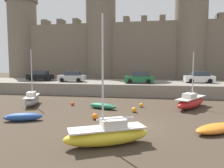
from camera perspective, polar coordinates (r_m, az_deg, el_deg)
ground_plane at (r=15.86m, az=4.14°, el=-10.70°), size 160.00×160.00×0.00m
quay_road at (r=33.39m, az=7.49°, el=-0.84°), size 64.56×10.00×1.62m
castle at (r=44.35m, az=8.33°, el=10.17°), size 59.30×6.74×21.58m
rowboat_midflat_centre at (r=18.22m, az=-22.24°, el=-7.91°), size 3.02×1.88×0.62m
sailboat_foreground_left at (r=24.61m, az=-20.16°, el=-3.81°), size 2.73×4.66×5.88m
rowboat_near_channel_left at (r=15.61m, az=25.77°, el=-10.34°), size 3.54×3.07×0.57m
sailboat_foreground_right at (r=22.95m, az=19.89°, el=-4.40°), size 4.04×5.41×5.50m
rowboat_near_channel_right at (r=21.31m, az=-2.43°, el=-5.70°), size 3.11×1.84×0.56m
sailboat_midflat_right at (r=12.04m, az=-1.17°, el=-13.00°), size 4.80×3.40×6.93m
mooring_buoy_near_channel at (r=17.36m, az=-4.51°, el=-8.45°), size 0.49×0.49×0.49m
mooring_buoy_mid_mud at (r=22.24m, az=7.62°, el=-5.50°), size 0.42×0.42×0.42m
mooring_buoy_near_shore at (r=23.25m, az=-10.26°, el=-5.12°), size 0.38×0.38×0.38m
mooring_buoy_off_centre at (r=19.87m, az=5.79°, el=-6.72°), size 0.47×0.47×0.47m
car_quay_centre_east at (r=31.16m, az=7.18°, el=1.65°), size 4.20×2.09×1.62m
car_quay_east at (r=34.02m, az=21.86°, el=1.61°), size 4.20×2.09×1.62m
car_quay_centre_west at (r=33.88m, az=-10.40°, el=1.90°), size 4.20×2.09×1.62m
car_quay_west at (r=37.69m, az=-18.25°, el=2.05°), size 4.20×2.09×1.62m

